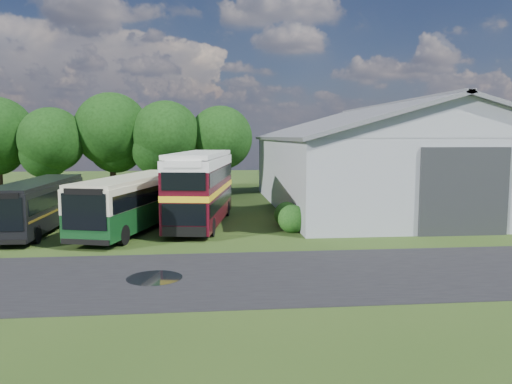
{
  "coord_description": "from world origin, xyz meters",
  "views": [
    {
      "loc": [
        0.56,
        -22.53,
        5.59
      ],
      "look_at": [
        3.66,
        8.0,
        2.16
      ],
      "focal_mm": 35.0,
      "sensor_mm": 36.0,
      "label": 1
    }
  ],
  "objects": [
    {
      "name": "tree_mid",
      "position": [
        -8.0,
        24.8,
        6.18
      ],
      "size": [
        6.8,
        6.8,
        9.6
      ],
      "color": "black",
      "rests_on": "ground"
    },
    {
      "name": "bus_green_single",
      "position": [
        -3.72,
        7.63,
        1.72
      ],
      "size": [
        5.82,
        12.0,
        3.23
      ],
      "rotation": [
        0.0,
        0.0,
        -0.28
      ],
      "color": "black",
      "rests_on": "ground"
    },
    {
      "name": "tree_right_b",
      "position": [
        2.0,
        24.6,
        5.44
      ],
      "size": [
        5.98,
        5.98,
        8.45
      ],
      "color": "black",
      "rests_on": "ground"
    },
    {
      "name": "bus_maroon_double",
      "position": [
        0.26,
        8.89,
        2.3
      ],
      "size": [
        4.41,
        11.02,
        4.61
      ],
      "rotation": [
        0.0,
        0.0,
        -0.16
      ],
      "color": "black",
      "rests_on": "ground"
    },
    {
      "name": "shrub_front",
      "position": [
        5.6,
        6.0,
        0.0
      ],
      "size": [
        1.7,
        1.7,
        1.7
      ],
      "primitive_type": "sphere",
      "color": "#194714",
      "rests_on": "ground"
    },
    {
      "name": "tree_right_a",
      "position": [
        -3.0,
        23.8,
        5.69
      ],
      "size": [
        6.26,
        6.26,
        8.83
      ],
      "color": "black",
      "rests_on": "ground"
    },
    {
      "name": "shrub_mid",
      "position": [
        5.6,
        8.0,
        0.0
      ],
      "size": [
        1.6,
        1.6,
        1.6
      ],
      "primitive_type": "sphere",
      "color": "#194714",
      "rests_on": "ground"
    },
    {
      "name": "puddle",
      "position": [
        -1.5,
        -3.0,
        0.0
      ],
      "size": [
        2.2,
        2.2,
        0.01
      ],
      "primitive_type": "cylinder",
      "color": "black",
      "rests_on": "ground"
    },
    {
      "name": "tree_left_b",
      "position": [
        -13.0,
        23.5,
        5.25
      ],
      "size": [
        5.78,
        5.78,
        8.16
      ],
      "color": "black",
      "rests_on": "ground"
    },
    {
      "name": "asphalt_road",
      "position": [
        3.0,
        -3.0,
        0.0
      ],
      "size": [
        60.0,
        8.0,
        0.02
      ],
      "primitive_type": "cube",
      "color": "black",
      "rests_on": "ground"
    },
    {
      "name": "ground",
      "position": [
        0.0,
        0.0,
        0.0
      ],
      "size": [
        120.0,
        120.0,
        0.0
      ],
      "primitive_type": "plane",
      "color": "#223A12",
      "rests_on": "ground"
    },
    {
      "name": "bus_dark_single",
      "position": [
        -9.33,
        7.93,
        1.58
      ],
      "size": [
        2.67,
        10.81,
        2.97
      ],
      "rotation": [
        0.0,
        0.0,
        -0.02
      ],
      "color": "black",
      "rests_on": "ground"
    },
    {
      "name": "storage_shed",
      "position": [
        15.0,
        15.98,
        4.17
      ],
      "size": [
        18.8,
        24.8,
        8.15
      ],
      "color": "gray",
      "rests_on": "ground"
    }
  ]
}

